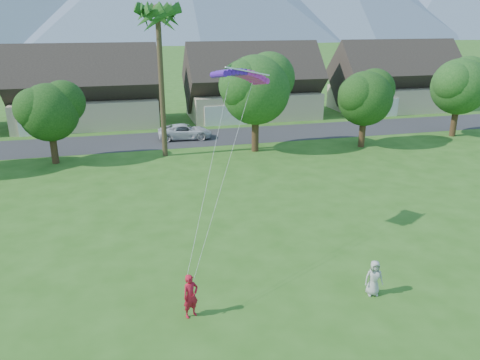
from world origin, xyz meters
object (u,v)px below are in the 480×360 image
object	(u,v)px
parked_car	(185,132)
parafoil_kite	(241,73)
kite_flyer	(191,296)
watcher	(374,278)

from	to	relation	value
parked_car	parafoil_kite	bearing A→B (deg)	-175.99
parafoil_kite	kite_flyer	bearing A→B (deg)	-145.52
kite_flyer	parked_car	xyz separation A→B (m)	(3.84, 29.09, -0.19)
kite_flyer	parafoil_kite	xyz separation A→B (m)	(3.69, 6.35, 7.91)
watcher	parafoil_kite	bearing A→B (deg)	133.30
kite_flyer	parked_car	world-z (taller)	kite_flyer
kite_flyer	parafoil_kite	world-z (taller)	parafoil_kite
watcher	parafoil_kite	world-z (taller)	parafoil_kite
parked_car	parafoil_kite	distance (m)	24.15
kite_flyer	watcher	size ratio (longest dim) A/B	1.15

